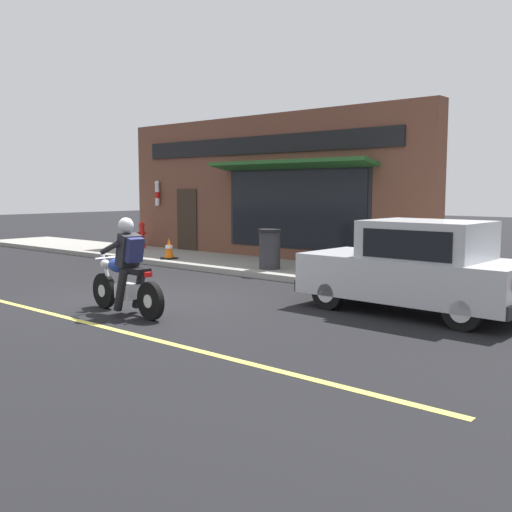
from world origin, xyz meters
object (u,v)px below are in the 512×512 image
(trash_bin, at_px, (270,249))
(fire_hydrant, at_px, (142,235))
(car_hatchback, at_px, (416,268))
(motorcycle_with_rider, at_px, (127,274))
(traffic_cone, at_px, (169,249))

(trash_bin, xyz_separation_m, fire_hydrant, (1.31, 6.60, -0.06))
(car_hatchback, distance_m, fire_hydrant, 11.87)
(motorcycle_with_rider, distance_m, fire_hydrant, 10.14)
(fire_hydrant, bearing_deg, traffic_cone, -115.97)
(motorcycle_with_rider, relative_size, trash_bin, 2.06)
(trash_bin, bearing_deg, fire_hydrant, 78.80)
(traffic_cone, bearing_deg, fire_hydrant, 64.03)
(motorcycle_with_rider, distance_m, trash_bin, 5.33)
(trash_bin, relative_size, traffic_cone, 1.63)
(motorcycle_with_rider, xyz_separation_m, car_hatchback, (3.22, -3.63, 0.09))
(fire_hydrant, bearing_deg, trash_bin, -101.20)
(car_hatchback, bearing_deg, motorcycle_with_rider, 131.61)
(car_hatchback, xyz_separation_m, traffic_cone, (1.77, 8.30, -0.33))
(traffic_cone, distance_m, fire_hydrant, 3.45)
(motorcycle_with_rider, height_order, traffic_cone, motorcycle_with_rider)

